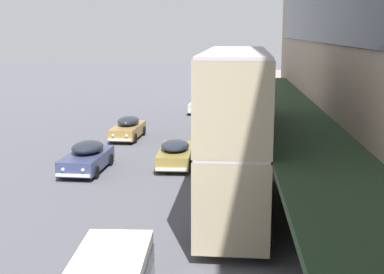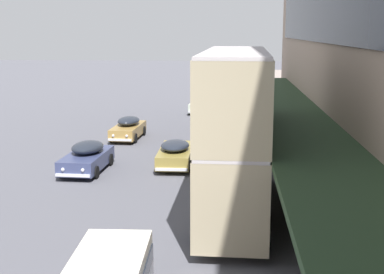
# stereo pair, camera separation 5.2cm
# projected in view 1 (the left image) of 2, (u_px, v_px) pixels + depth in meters

# --- Properties ---
(transit_bus_kerbside_front) EXTENTS (2.89, 10.48, 6.45)m
(transit_bus_kerbside_front) POSITION_uv_depth(u_px,v_px,m) (235.00, 127.00, 20.86)
(transit_bus_kerbside_front) COLOR tan
(transit_bus_kerbside_front) RESTS_ON ground
(sedan_second_near) EXTENTS (1.88, 4.64, 1.41)m
(sedan_second_near) POSITION_uv_depth(u_px,v_px,m) (175.00, 153.00, 28.78)
(sedan_second_near) COLOR olive
(sedan_second_near) RESTS_ON ground
(sedan_trailing_mid) EXTENTS (1.92, 4.53, 1.49)m
(sedan_trailing_mid) POSITION_uv_depth(u_px,v_px,m) (128.00, 128.00, 35.96)
(sedan_trailing_mid) COLOR #A17D3F
(sedan_trailing_mid) RESTS_ON ground
(sedan_trailing_near) EXTENTS (1.91, 4.57, 1.58)m
(sedan_trailing_near) POSITION_uv_depth(u_px,v_px,m) (236.00, 111.00, 43.44)
(sedan_trailing_near) COLOR navy
(sedan_trailing_near) RESTS_ON ground
(sedan_lead_near) EXTENTS (1.94, 4.74, 1.51)m
(sedan_lead_near) POSITION_uv_depth(u_px,v_px,m) (200.00, 104.00, 47.42)
(sedan_lead_near) COLOR beige
(sedan_lead_near) RESTS_ON ground
(sedan_second_mid) EXTENTS (2.09, 4.57, 1.54)m
(sedan_second_mid) POSITION_uv_depth(u_px,v_px,m) (87.00, 157.00, 27.69)
(sedan_second_mid) COLOR #373F66
(sedan_second_mid) RESTS_ON ground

